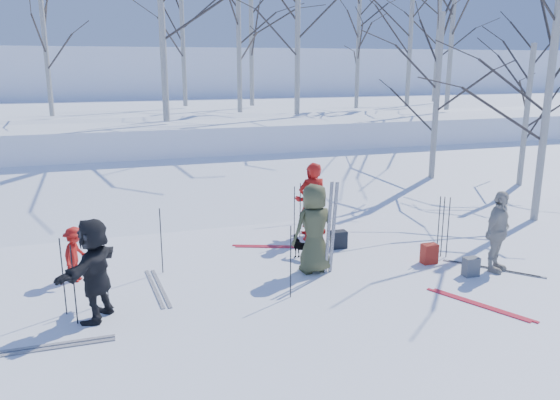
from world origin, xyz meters
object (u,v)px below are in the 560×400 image
object	(u,v)px
skier_redor_behind	(311,200)
skier_red_north	(312,202)
skier_olive_center	(314,229)
skier_red_seated	(75,254)
backpack_red	(429,254)
backpack_dark	(339,239)
dog	(304,247)
backpack_grey	(471,267)
skier_grey_west	(94,269)
skier_cream_east	(498,232)

from	to	relation	value
skier_redor_behind	skier_red_north	bearing A→B (deg)	75.79
skier_olive_center	skier_red_seated	size ratio (longest dim) A/B	1.68
backpack_red	skier_red_north	bearing A→B (deg)	128.68
backpack_dark	skier_olive_center	bearing A→B (deg)	-132.17
skier_red_north	backpack_dark	distance (m)	1.11
skier_olive_center	skier_red_seated	world-z (taller)	skier_olive_center
skier_red_north	skier_red_seated	xyz separation A→B (m)	(-5.25, -0.99, -0.40)
skier_red_north	skier_red_seated	size ratio (longest dim) A/B	1.73
dog	backpack_dark	size ratio (longest dim) A/B	1.47
skier_redor_behind	backpack_grey	size ratio (longest dim) A/B	4.39
skier_redor_behind	skier_grey_west	world-z (taller)	skier_grey_west
skier_grey_west	skier_red_seated	bearing A→B (deg)	-138.33
skier_red_north	backpack_dark	size ratio (longest dim) A/B	4.68
dog	skier_olive_center	bearing A→B (deg)	45.11
skier_red_seated	skier_olive_center	bearing A→B (deg)	-78.29
skier_red_north	skier_cream_east	size ratio (longest dim) A/B	1.13
backpack_dark	dog	bearing A→B (deg)	-158.57
skier_olive_center	backpack_dark	bearing A→B (deg)	-139.97
skier_red_seated	skier_grey_west	world-z (taller)	skier_grey_west
skier_grey_west	backpack_grey	size ratio (longest dim) A/B	4.52
skier_cream_east	skier_olive_center	bearing A→B (deg)	134.50
skier_redor_behind	backpack_dark	size ratio (longest dim) A/B	4.17
backpack_red	skier_olive_center	bearing A→B (deg)	173.09
skier_red_seated	skier_red_north	bearing A→B (deg)	-55.95
skier_red_north	dog	world-z (taller)	skier_red_north
skier_cream_east	backpack_red	distance (m)	1.43
skier_olive_center	backpack_grey	xyz separation A→B (m)	(2.88, -1.17, -0.72)
skier_grey_west	dog	distance (m)	4.58
backpack_grey	backpack_dark	size ratio (longest dim) A/B	0.95
skier_grey_west	backpack_grey	world-z (taller)	skier_grey_west
skier_red_north	skier_grey_west	distance (m)	5.60
skier_redor_behind	skier_grey_west	size ratio (longest dim) A/B	0.97
skier_grey_west	backpack_red	distance (m)	6.69
backpack_grey	skier_grey_west	bearing A→B (deg)	177.57
backpack_grey	skier_olive_center	bearing A→B (deg)	157.87
skier_olive_center	skier_redor_behind	size ratio (longest dim) A/B	1.08
backpack_grey	backpack_dark	world-z (taller)	backpack_dark
skier_redor_behind	backpack_grey	distance (m)	4.19
skier_red_north	dog	xyz separation A→B (m)	(-0.63, -1.13, -0.69)
skier_olive_center	skier_red_north	bearing A→B (deg)	-117.88
skier_cream_east	dog	size ratio (longest dim) A/B	2.82
skier_cream_east	backpack_grey	world-z (taller)	skier_cream_east
skier_redor_behind	dog	size ratio (longest dim) A/B	2.83
skier_red_north	skier_redor_behind	xyz separation A→B (m)	(0.15, 0.51, -0.10)
skier_olive_center	skier_redor_behind	bearing A→B (deg)	-117.20
dog	backpack_red	distance (m)	2.65
skier_grey_west	skier_red_north	bearing A→B (deg)	149.32
skier_redor_behind	backpack_grey	world-z (taller)	skier_redor_behind
backpack_grey	backpack_dark	xyz separation A→B (m)	(-1.81, 2.36, 0.01)
skier_olive_center	skier_grey_west	size ratio (longest dim) A/B	1.05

